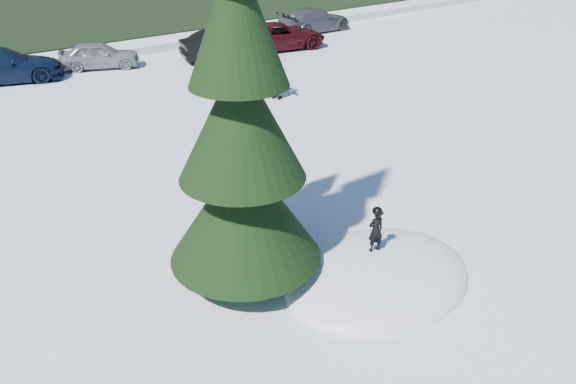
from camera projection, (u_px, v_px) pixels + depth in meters
ground at (377, 278)px, 12.22m from camera, size 200.00×200.00×0.00m
snow_mound at (377, 278)px, 12.22m from camera, size 4.48×3.52×0.96m
spruce_tall at (241, 135)px, 10.74m from camera, size 3.20×3.20×8.60m
spruce_short at (245, 157)px, 12.82m from camera, size 2.20×2.20×5.37m
child_skier at (376, 231)px, 12.09m from camera, size 0.41×0.32×1.00m
adult_0 at (226, 85)px, 21.99m from camera, size 1.13×1.03×1.88m
adult_1 at (276, 78)px, 23.05m from camera, size 0.81×1.15×1.80m
adult_2 at (273, 78)px, 23.58m from camera, size 1.12×0.91×1.51m
car_3 at (0, 65)px, 25.38m from camera, size 5.71×3.73×1.54m
car_4 at (99, 55)px, 27.59m from camera, size 4.11×2.99×1.30m
car_5 at (225, 45)px, 29.13m from camera, size 4.85×2.72×1.51m
car_6 at (279, 36)px, 31.28m from camera, size 5.62×3.37×1.46m
car_7 at (314, 20)px, 35.54m from camera, size 5.12×2.12×1.48m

